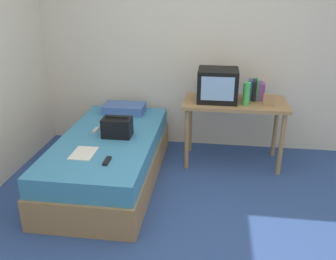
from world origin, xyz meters
TOP-DOWN VIEW (x-y plane):
  - ground_plane at (0.00, 0.00)m, footprint 8.00×8.00m
  - wall_back at (0.00, 2.00)m, footprint 5.20×0.10m
  - bed at (-0.83, 0.86)m, footprint 1.00×2.00m
  - desk at (0.49, 1.47)m, footprint 1.16×0.60m
  - tv at (0.29, 1.45)m, footprint 0.44×0.39m
  - water_bottle at (0.60, 1.34)m, footprint 0.08×0.08m
  - book_row at (0.71, 1.55)m, footprint 0.20×0.17m
  - picture_frame at (0.83, 1.32)m, footprint 0.11×0.02m
  - pillow at (-0.84, 1.62)m, footprint 0.50×0.31m
  - handbag at (-0.73, 0.88)m, footprint 0.30×0.20m
  - magazine at (-0.94, 0.43)m, footprint 0.21×0.29m
  - remote_dark at (-0.67, 0.29)m, footprint 0.04×0.16m
  - remote_silver at (-1.00, 0.98)m, footprint 0.04×0.14m

SIDE VIEW (x-z plane):
  - ground_plane at x=0.00m, z-range 0.00..0.00m
  - bed at x=-0.83m, z-range 0.00..0.51m
  - magazine at x=-0.94m, z-range 0.51..0.52m
  - remote_dark at x=-0.67m, z-range 0.51..0.53m
  - remote_silver at x=-1.00m, z-range 0.51..0.53m
  - pillow at x=-0.84m, z-range 0.51..0.62m
  - handbag at x=-0.73m, z-range 0.50..0.73m
  - desk at x=0.49m, z-range 0.28..1.05m
  - picture_frame at x=0.83m, z-range 0.77..0.90m
  - book_row at x=0.71m, z-range 0.76..0.99m
  - water_bottle at x=0.60m, z-range 0.77..1.02m
  - tv at x=0.29m, z-range 0.77..1.13m
  - wall_back at x=0.00m, z-range 0.00..2.60m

